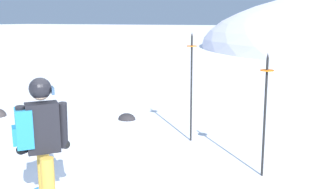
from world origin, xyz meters
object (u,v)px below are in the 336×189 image
at_px(piste_marker_near, 265,107).
at_px(rock_dark, 127,119).
at_px(snowboarder_main, 41,146).
at_px(piste_marker_far, 191,80).

xyz_separation_m(piste_marker_near, rock_dark, (-3.61, 2.00, -1.08)).
height_order(piste_marker_near, rock_dark, piste_marker_near).
xyz_separation_m(snowboarder_main, rock_dark, (-1.52, 4.40, -0.92)).
relative_size(piste_marker_near, piste_marker_far, 0.89).
bearing_deg(rock_dark, piste_marker_far, -23.26).
distance_m(snowboarder_main, piste_marker_near, 3.19).
bearing_deg(snowboarder_main, piste_marker_far, 82.48).
height_order(snowboarder_main, rock_dark, snowboarder_main).
xyz_separation_m(snowboarder_main, piste_marker_near, (2.09, 2.40, 0.16)).
relative_size(snowboarder_main, piste_marker_near, 0.91).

